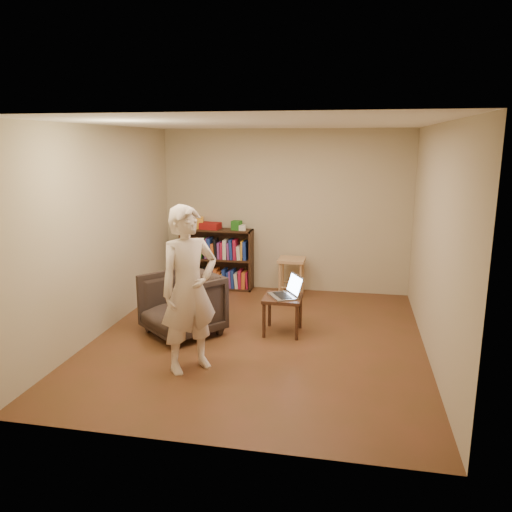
% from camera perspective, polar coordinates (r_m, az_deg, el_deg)
% --- Properties ---
extents(floor, '(4.50, 4.50, 0.00)m').
position_cam_1_polar(floor, '(6.27, 0.24, -9.53)').
color(floor, '#4E3419').
rests_on(floor, ground).
extents(ceiling, '(4.50, 4.50, 0.00)m').
position_cam_1_polar(ceiling, '(5.80, 0.26, 14.94)').
color(ceiling, white).
rests_on(ceiling, wall_back).
extents(wall_back, '(4.00, 0.00, 4.00)m').
position_cam_1_polar(wall_back, '(8.09, 3.29, 5.12)').
color(wall_back, '#BAAB8D').
rests_on(wall_back, floor).
extents(wall_left, '(0.00, 4.50, 4.50)m').
position_cam_1_polar(wall_left, '(6.57, -17.16, 2.75)').
color(wall_left, '#BAAB8D').
rests_on(wall_left, floor).
extents(wall_right, '(0.00, 4.50, 4.50)m').
position_cam_1_polar(wall_right, '(5.87, 19.81, 1.38)').
color(wall_right, '#BAAB8D').
rests_on(wall_right, floor).
extents(bookshelf, '(1.20, 0.30, 1.00)m').
position_cam_1_polar(bookshelf, '(8.32, -4.48, -0.71)').
color(bookshelf, black).
rests_on(bookshelf, floor).
extents(box_yellow, '(0.26, 0.21, 0.18)m').
position_cam_1_polar(box_yellow, '(8.29, -6.82, 3.80)').
color(box_yellow, gold).
rests_on(box_yellow, bookshelf).
extents(red_cloth, '(0.34, 0.27, 0.10)m').
position_cam_1_polar(red_cloth, '(8.21, -5.24, 3.46)').
color(red_cloth, maroon).
rests_on(red_cloth, bookshelf).
extents(box_green, '(0.16, 0.16, 0.15)m').
position_cam_1_polar(box_green, '(8.10, -2.22, 3.53)').
color(box_green, '#21671B').
rests_on(box_green, bookshelf).
extents(box_white, '(0.12, 0.12, 0.09)m').
position_cam_1_polar(box_white, '(8.06, -1.57, 3.26)').
color(box_white, silver).
rests_on(box_white, bookshelf).
extents(stool, '(0.41, 0.41, 0.60)m').
position_cam_1_polar(stool, '(7.90, 4.09, -1.11)').
color(stool, '#A87951').
rests_on(stool, floor).
extents(armchair, '(1.19, 1.20, 0.78)m').
position_cam_1_polar(armchair, '(6.39, -8.46, -5.51)').
color(armchair, '#2F251F').
rests_on(armchair, floor).
extents(side_table, '(0.47, 0.47, 0.48)m').
position_cam_1_polar(side_table, '(6.36, 3.08, -5.36)').
color(side_table, black).
rests_on(side_table, floor).
extents(laptop, '(0.49, 0.50, 0.27)m').
position_cam_1_polar(laptop, '(6.33, 3.56, -4.10)').
color(laptop, '#A6A6AA').
rests_on(laptop, side_table).
extents(person, '(0.76, 0.76, 1.78)m').
position_cam_1_polar(person, '(5.27, -7.66, -3.83)').
color(person, beige).
rests_on(person, floor).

